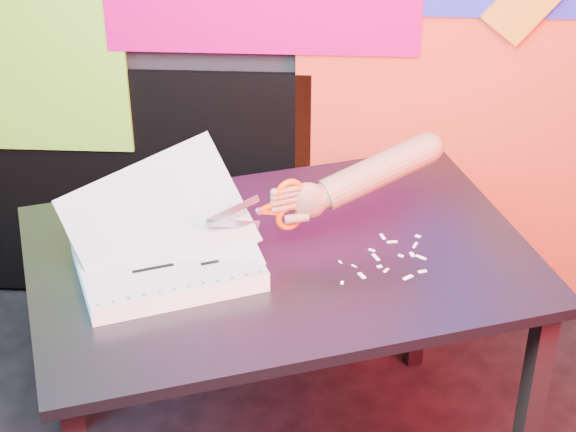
{
  "coord_description": "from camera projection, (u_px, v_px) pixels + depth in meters",
  "views": [
    {
      "loc": [
        -0.03,
        -1.3,
        2.06
      ],
      "look_at": [
        -0.13,
        0.64,
        0.87
      ],
      "focal_mm": 60.0,
      "sensor_mm": 36.0,
      "label": 1
    }
  ],
  "objects": [
    {
      "name": "room",
      "position": [
        352.0,
        169.0,
        1.47
      ],
      "size": [
        3.01,
        3.01,
        2.71
      ],
      "color": "black",
      "rests_on": "ground"
    },
    {
      "name": "backdrop",
      "position": [
        365.0,
        51.0,
        2.92
      ],
      "size": [
        2.88,
        0.05,
        2.08
      ],
      "color": "red",
      "rests_on": "ground"
    },
    {
      "name": "work_table",
      "position": [
        280.0,
        283.0,
        2.4
      ],
      "size": [
        1.41,
        1.16,
        0.75
      ],
      "rotation": [
        0.0,
        0.0,
        0.34
      ],
      "color": "black",
      "rests_on": "ground"
    },
    {
      "name": "printout_stack",
      "position": [
        167.0,
        262.0,
        2.27
      ],
      "size": [
        0.51,
        0.43,
        0.31
      ],
      "rotation": [
        0.0,
        0.0,
        0.39
      ],
      "color": "beige",
      "rests_on": "work_table"
    },
    {
      "name": "scissors",
      "position": [
        283.0,
        206.0,
        2.29
      ],
      "size": [
        0.23,
        0.12,
        0.14
      ],
      "rotation": [
        0.0,
        0.0,
        0.45
      ],
      "color": "silver",
      "rests_on": "printout_stack"
    },
    {
      "name": "hand_forearm",
      "position": [
        366.0,
        176.0,
        2.34
      ],
      "size": [
        0.41,
        0.23,
        0.17
      ],
      "rotation": [
        0.0,
        0.0,
        0.45
      ],
      "color": "brown",
      "rests_on": "work_table"
    },
    {
      "name": "paper_clippings",
      "position": [
        393.0,
        258.0,
        2.33
      ],
      "size": [
        0.22,
        0.23,
        0.0
      ],
      "color": "white",
      "rests_on": "work_table"
    }
  ]
}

